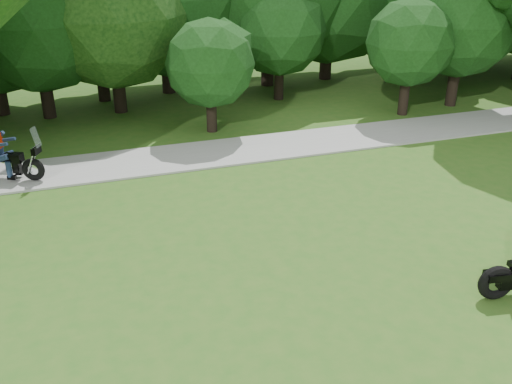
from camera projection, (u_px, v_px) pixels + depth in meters
ground at (433, 283)px, 10.99m from camera, size 100.00×100.00×0.00m
walkway at (284, 145)px, 17.86m from camera, size 60.00×2.20×0.06m
touring_motorcycle at (2, 159)px, 15.16m from camera, size 1.91×1.23×1.55m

